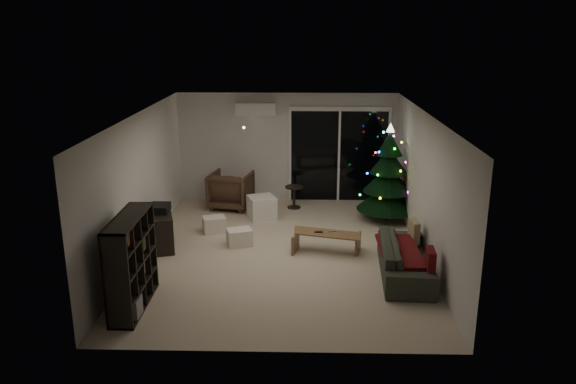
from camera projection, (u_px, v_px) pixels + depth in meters
name	position (u px, v px, depth m)	size (l,w,h in m)	color
room	(307.00, 177.00, 11.30)	(6.50, 7.51, 2.60)	beige
bookshelf	(120.00, 262.00, 8.02)	(0.35, 1.38, 1.38)	black
media_cabinet	(161.00, 229.00, 10.37)	(0.40, 1.07, 0.67)	black
stereo	(160.00, 208.00, 10.25)	(0.34, 0.40, 0.14)	black
armchair	(231.00, 190.00, 12.56)	(0.87, 0.90, 0.82)	#413422
ottoman	(262.00, 207.00, 11.90)	(0.53, 0.53, 0.48)	white
cardboard_box_a	(214.00, 224.00, 11.13)	(0.43, 0.33, 0.31)	silver
cardboard_box_b	(239.00, 237.00, 10.46)	(0.44, 0.33, 0.31)	silver
side_table	(294.00, 197.00, 12.58)	(0.40, 0.40, 0.50)	black
floor_lamp	(245.00, 162.00, 13.14)	(0.28, 0.28, 1.74)	black
sofa	(405.00, 258.00, 9.17)	(1.99, 0.78, 0.58)	#282D24
sofa_throw	(400.00, 251.00, 9.13)	(0.62, 1.43, 0.05)	#460A12
cushion_a	(414.00, 231.00, 9.72)	(0.11, 0.38, 0.38)	tan
cushion_b	(430.00, 261.00, 8.47)	(0.11, 0.38, 0.38)	#460A12
coffee_table	(327.00, 242.00, 10.12)	(1.19, 0.42, 0.38)	brown
remote_a	(319.00, 232.00, 10.07)	(0.15, 0.04, 0.02)	black
remote_b	(332.00, 231.00, 10.11)	(0.14, 0.04, 0.02)	slate
christmas_tree	(388.00, 173.00, 11.60)	(1.27, 1.27, 2.05)	black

